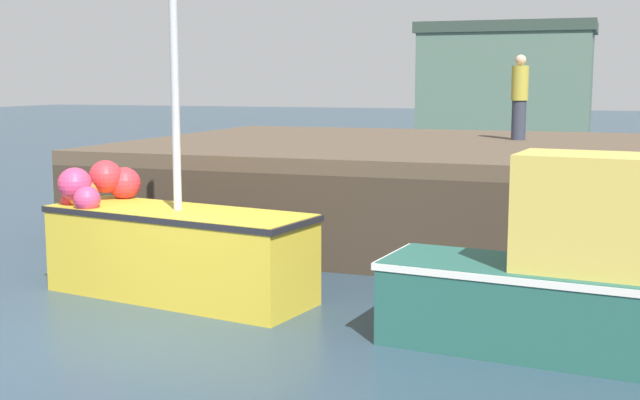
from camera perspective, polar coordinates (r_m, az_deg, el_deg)
ground at (r=9.86m, az=-14.16°, el=-9.92°), size 120.00×160.00×0.10m
pier at (r=15.86m, az=10.64°, el=2.71°), size 13.58×8.43×1.77m
fishing_boat_near_left at (r=11.66m, az=-10.08°, el=-3.07°), size 4.03×1.96×4.38m
fishing_boat_near_right at (r=9.45m, az=16.30°, el=-5.22°), size 3.83×1.68×2.21m
dockworker at (r=17.46m, az=13.52°, el=6.87°), size 0.34×0.34×1.72m
warehouse at (r=40.37m, az=12.63°, el=7.80°), size 7.98×4.74×5.62m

